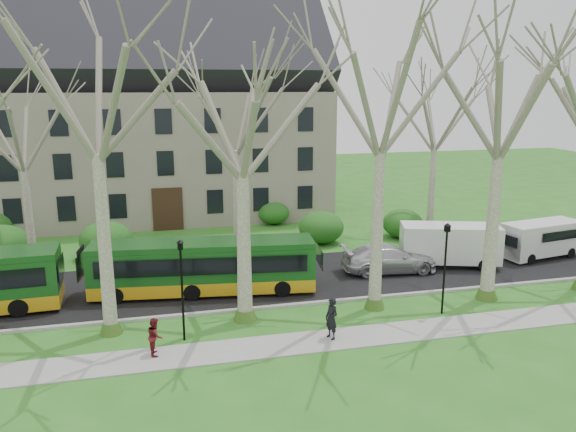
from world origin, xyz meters
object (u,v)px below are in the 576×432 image
at_px(van_a, 450,245).
at_px(pedestrian_a, 332,318).
at_px(sedan, 389,258).
at_px(bus_follow, 204,266).
at_px(pedestrian_b, 155,336).
at_px(van_b, 541,240).

height_order(van_a, pedestrian_a, van_a).
bearing_deg(van_a, sedan, -159.40).
distance_m(bus_follow, van_a, 14.58).
height_order(van_a, pedestrian_b, van_a).
relative_size(sedan, pedestrian_a, 3.02).
distance_m(sedan, van_a, 3.97).
bearing_deg(pedestrian_b, pedestrian_a, -93.26).
relative_size(bus_follow, sedan, 2.08).
relative_size(van_b, pedestrian_b, 3.38).
bearing_deg(pedestrian_b, bus_follow, -22.33).
xyz_separation_m(sedan, van_b, (10.28, 0.35, 0.33)).
bearing_deg(van_b, bus_follow, 173.76).
height_order(pedestrian_a, pedestrian_b, pedestrian_a).
bearing_deg(pedestrian_a, van_b, 93.03).
bearing_deg(van_a, pedestrian_a, -124.24).
bearing_deg(van_a, pedestrian_b, -138.93).
height_order(sedan, pedestrian_b, sedan).
xyz_separation_m(bus_follow, sedan, (10.61, 0.82, -0.62)).
bearing_deg(pedestrian_b, van_b, -72.87).
xyz_separation_m(van_a, van_b, (6.34, 0.13, -0.11)).
height_order(van_a, van_b, van_a).
relative_size(sedan, pedestrian_b, 3.58).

